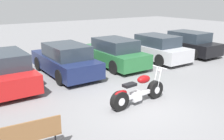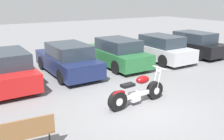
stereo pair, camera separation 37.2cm
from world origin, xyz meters
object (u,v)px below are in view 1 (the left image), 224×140
(motorcycle, at_px, (138,92))
(parked_car_navy, at_px, (65,60))
(parked_car_silver, at_px, (155,48))
(park_bench, at_px, (25,135))
(parked_car_red, at_px, (4,70))
(parked_car_green, at_px, (113,53))
(parked_car_black, at_px, (186,43))

(motorcycle, bearing_deg, parked_car_navy, 97.28)
(parked_car_silver, bearing_deg, park_bench, -149.63)
(parked_car_red, height_order, parked_car_navy, same)
(parked_car_red, bearing_deg, parked_car_green, 2.05)
(parked_car_green, xyz_separation_m, parked_car_silver, (2.66, -0.27, 0.00))
(motorcycle, height_order, parked_car_red, parked_car_red)
(motorcycle, bearing_deg, park_bench, -167.43)
(motorcycle, bearing_deg, parked_car_green, 64.86)
(parked_car_black, bearing_deg, parked_car_green, 177.02)
(parked_car_red, relative_size, parked_car_green, 1.00)
(parked_car_silver, bearing_deg, parked_car_black, -0.09)
(parked_car_red, distance_m, parked_car_silver, 7.98)
(parked_car_green, bearing_deg, parked_car_black, -2.98)
(motorcycle, xyz_separation_m, parked_car_green, (2.09, 4.46, 0.25))
(parked_car_red, relative_size, parked_car_navy, 1.00)
(parked_car_black, height_order, park_bench, parked_car_black)
(parked_car_silver, bearing_deg, parked_car_navy, 177.40)
(parked_car_black, bearing_deg, parked_car_red, 179.53)
(parked_car_red, distance_m, parked_car_black, 10.64)
(parked_car_green, distance_m, park_bench, 8.00)
(parked_car_red, relative_size, parked_car_black, 1.00)
(park_bench, bearing_deg, parked_car_navy, 58.05)
(park_bench, bearing_deg, parked_car_red, 82.88)
(motorcycle, relative_size, parked_car_silver, 0.53)
(parked_car_green, distance_m, parked_car_silver, 2.67)
(motorcycle, distance_m, parked_car_black, 8.52)
(parked_car_navy, bearing_deg, parked_car_red, -176.58)
(motorcycle, xyz_separation_m, parked_car_silver, (4.76, 4.19, 0.25))
(motorcycle, distance_m, parked_car_navy, 4.48)
(parked_car_silver, relative_size, parked_car_black, 1.00)
(parked_car_navy, bearing_deg, parked_car_silver, -2.60)
(parked_car_navy, bearing_deg, park_bench, -121.95)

